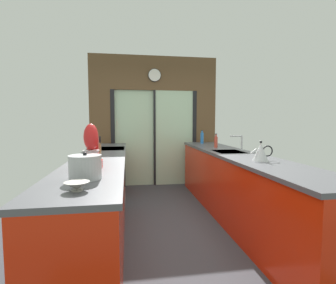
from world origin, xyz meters
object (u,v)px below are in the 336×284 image
object	(u,v)px
stock_pot	(85,167)
soap_bottle_near	(216,142)
kettle	(261,152)
oven_range	(107,177)
mixing_bowl	(77,186)
soap_bottle_far	(202,138)
stand_mixer	(92,152)
knife_block	(97,153)

from	to	relation	value
stock_pot	soap_bottle_near	xyz separation A→B (m)	(1.78, 2.06, 0.01)
kettle	stock_pot	bearing A→B (deg)	-161.01
kettle	oven_range	bearing A→B (deg)	138.41
mixing_bowl	soap_bottle_near	bearing A→B (deg)	53.35
stock_pot	soap_bottle_far	xyz separation A→B (m)	(1.78, 2.86, 0.02)
stock_pot	soap_bottle_near	size ratio (longest dim) A/B	1.06
stand_mixer	soap_bottle_far	size ratio (longest dim) A/B	1.59
stock_pot	soap_bottle_far	size ratio (longest dim) A/B	0.94
soap_bottle_near	soap_bottle_far	xyz separation A→B (m)	(-0.00, 0.80, 0.02)
kettle	soap_bottle_far	xyz separation A→B (m)	(-0.00, 2.25, 0.01)
oven_range	soap_bottle_far	world-z (taller)	soap_bottle_far
knife_block	stock_pot	bearing A→B (deg)	-90.01
soap_bottle_near	oven_range	bearing A→B (deg)	175.08
oven_range	soap_bottle_near	distance (m)	1.89
mixing_bowl	soap_bottle_far	world-z (taller)	soap_bottle_far
knife_block	kettle	bearing A→B (deg)	-4.81
soap_bottle_near	kettle	bearing A→B (deg)	-89.91
mixing_bowl	stand_mixer	xyz separation A→B (m)	(0.00, 0.71, 0.13)
knife_block	stand_mixer	bearing A→B (deg)	-90.01
stand_mixer	kettle	bearing A→B (deg)	7.73
knife_block	soap_bottle_near	xyz separation A→B (m)	(1.78, 1.29, -0.01)
stock_pot	mixing_bowl	bearing A→B (deg)	-90.00
stock_pot	knife_block	bearing A→B (deg)	89.99
oven_range	soap_bottle_far	size ratio (longest dim) A/B	3.49
stock_pot	stand_mixer	bearing A→B (deg)	90.00
mixing_bowl	soap_bottle_far	xyz separation A→B (m)	(1.78, 3.20, 0.08)
oven_range	stock_pot	world-z (taller)	stock_pot
oven_range	soap_bottle_far	xyz separation A→B (m)	(1.80, 0.65, 0.58)
stock_pot	kettle	xyz separation A→B (m)	(1.78, 0.61, 0.01)
knife_block	stand_mixer	size ratio (longest dim) A/B	0.67
stand_mixer	stock_pot	world-z (taller)	stand_mixer
oven_range	knife_block	size ratio (longest dim) A/B	3.25
mixing_bowl	kettle	bearing A→B (deg)	28.04
oven_range	stand_mixer	distance (m)	1.94
mixing_bowl	soap_bottle_near	world-z (taller)	soap_bottle_near
stand_mixer	stock_pot	xyz separation A→B (m)	(-0.00, -0.37, -0.07)
oven_range	soap_bottle_near	bearing A→B (deg)	-4.92
knife_block	soap_bottle_far	xyz separation A→B (m)	(1.78, 2.10, 0.00)
mixing_bowl	soap_bottle_near	distance (m)	2.98
oven_range	stock_pot	size ratio (longest dim) A/B	3.71
kettle	soap_bottle_near	size ratio (longest dim) A/B	1.14
knife_block	stand_mixer	xyz separation A→B (m)	(-0.00, -0.39, 0.05)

